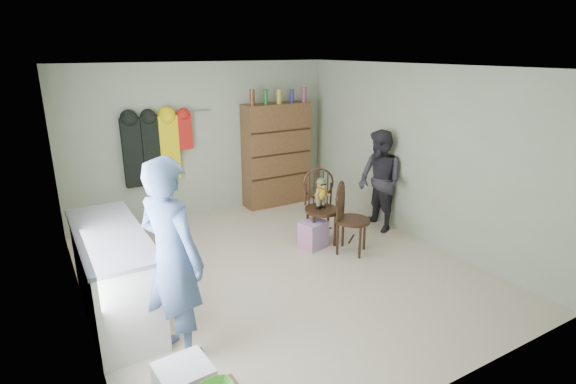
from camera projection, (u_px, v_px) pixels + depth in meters
ground_plane at (279, 270)px, 5.72m from camera, size 5.00×5.00×0.00m
room_walls at (258, 141)px, 5.67m from camera, size 5.00×5.00×5.00m
counter at (114, 274)px, 4.63m from camera, size 0.64×1.86×0.94m
chair_front at (320, 201)px, 6.40m from camera, size 0.60×0.60×1.07m
chair_far at (348, 215)px, 6.08m from camera, size 0.63×0.63×1.01m
striped_bag at (313, 235)px, 6.32m from camera, size 0.42×0.36×0.38m
person_left at (172, 260)px, 3.91m from camera, size 0.71×0.81×1.87m
person_right at (380, 181)px, 6.80m from camera, size 0.65×0.80×1.55m
dresser at (277, 154)px, 7.93m from camera, size 1.20×0.39×2.06m
coat_rack at (156, 147)px, 6.89m from camera, size 1.42×0.12×1.09m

